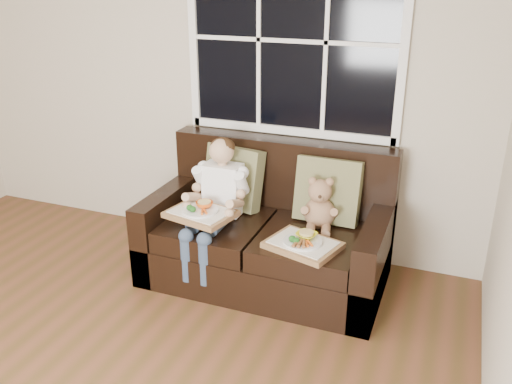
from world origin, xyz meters
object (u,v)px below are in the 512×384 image
at_px(loveseat, 268,237).
at_px(tray_right, 303,243).
at_px(child, 217,194).
at_px(tray_left, 201,212).
at_px(teddy_bear, 319,207).

height_order(loveseat, tray_right, loveseat).
xyz_separation_m(loveseat, child, (-0.34, -0.12, 0.34)).
bearing_deg(tray_left, teddy_bear, 35.54).
distance_m(child, tray_left, 0.20).
bearing_deg(tray_right, teddy_bear, 104.18).
distance_m(tray_left, tray_right, 0.74).
relative_size(teddy_bear, tray_right, 0.74).
bearing_deg(child, tray_left, -102.30).
relative_size(child, tray_right, 1.71).
xyz_separation_m(loveseat, teddy_bear, (0.36, 0.02, 0.29)).
bearing_deg(loveseat, tray_left, -141.74).
bearing_deg(child, teddy_bear, 11.26).
distance_m(loveseat, tray_right, 0.50).
bearing_deg(tray_right, loveseat, 154.51).
xyz_separation_m(child, teddy_bear, (0.71, 0.14, -0.05)).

